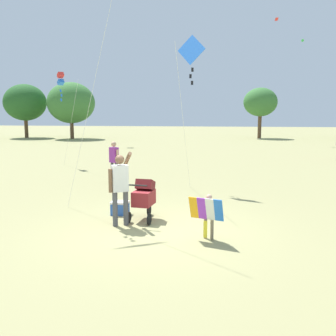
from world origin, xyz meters
The scene contains 9 objects.
ground_plane centered at (0.00, 0.00, 0.00)m, with size 120.00×120.00×0.00m, color #938E5B.
treeline_distant centered at (-2.03, 29.55, 3.64)m, with size 38.24×7.44×5.62m.
child_with_butterfly_kite centered at (1.19, -0.40, 0.59)m, with size 0.74×0.46×0.97m.
person_adult_flyer centered at (-0.89, 0.34, 1.01)m, with size 0.53×0.65×1.76m.
stroller centered at (-0.43, 0.90, 0.61)m, with size 0.61×1.11×1.03m.
kite_orange_delta centered at (-6.29, 10.01, 4.22)m, with size 1.69×1.79×4.57m.
kite_green_novelty centered at (0.40, 5.18, 4.61)m, with size 1.00×3.27×5.29m.
person_sitting_far centered at (-2.51, 5.71, 0.92)m, with size 0.42×0.36×1.56m.
cooler_box centered at (-1.14, 1.28, 0.18)m, with size 0.45×0.33×0.35m.
Camera 1 is at (1.36, -8.21, 2.68)m, focal length 40.98 mm.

